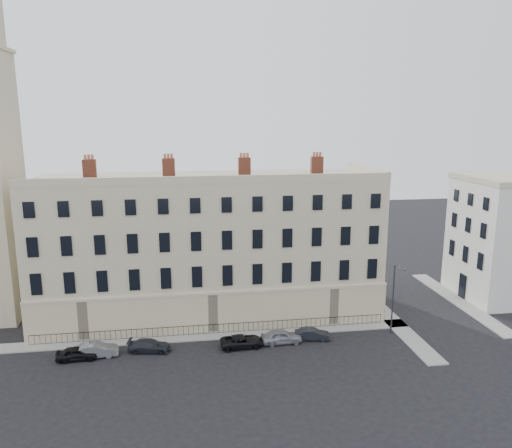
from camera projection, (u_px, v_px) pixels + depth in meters
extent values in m
plane|color=black|center=(283.00, 355.00, 45.47)|extent=(160.00, 160.00, 0.00)
cube|color=#BFB28E|center=(209.00, 245.00, 54.60)|extent=(36.00, 12.00, 15.00)
cube|color=#C0B190|center=(213.00, 313.00, 49.90)|extent=(36.10, 0.18, 4.00)
cube|color=#C0B190|center=(364.00, 285.00, 58.40)|extent=(0.18, 12.10, 4.00)
cube|color=#BFB28E|center=(210.00, 180.00, 47.27)|extent=(36.00, 0.35, 0.80)
cube|color=#BFB28E|center=(368.00, 170.00, 55.51)|extent=(0.35, 12.00, 0.80)
cube|color=brown|center=(90.00, 169.00, 51.06)|extent=(1.30, 0.70, 2.00)
cube|color=brown|center=(169.00, 168.00, 52.22)|extent=(1.30, 0.70, 2.00)
cube|color=brown|center=(244.00, 167.00, 53.38)|extent=(1.30, 0.70, 2.00)
cube|color=brown|center=(317.00, 166.00, 54.54)|extent=(1.30, 0.70, 2.00)
cube|color=silver|center=(506.00, 240.00, 58.82)|extent=(10.00, 10.00, 14.00)
cube|color=gray|center=(173.00, 338.00, 48.84)|extent=(48.00, 2.00, 0.12)
cube|color=gray|center=(384.00, 313.00, 55.08)|extent=(2.00, 24.00, 0.12)
cube|color=gray|center=(458.00, 301.00, 58.46)|extent=(2.00, 20.00, 0.12)
cube|color=black|center=(214.00, 325.00, 49.60)|extent=(35.00, 0.04, 0.04)
cube|color=black|center=(214.00, 333.00, 49.80)|extent=(35.00, 0.04, 0.04)
imported|color=black|center=(77.00, 353.00, 44.45)|extent=(3.66, 1.59, 1.23)
imported|color=slate|center=(96.00, 350.00, 45.03)|extent=(4.06, 1.67, 1.31)
imported|color=#21242D|center=(149.00, 346.00, 46.06)|extent=(4.14, 2.20, 1.14)
imported|color=black|center=(242.00, 341.00, 46.95)|extent=(4.26, 2.17, 1.15)
imported|color=gray|center=(281.00, 336.00, 47.76)|extent=(4.01, 1.73, 1.35)
imported|color=black|center=(312.00, 334.00, 48.49)|extent=(3.58, 1.76, 1.13)
cylinder|color=#333238|center=(393.00, 300.00, 49.25)|extent=(0.14, 0.14, 7.16)
cylinder|color=#333238|center=(400.00, 267.00, 47.98)|extent=(0.59, 1.28, 0.09)
cube|color=#333238|center=(405.00, 270.00, 47.46)|extent=(0.32, 0.48, 0.11)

